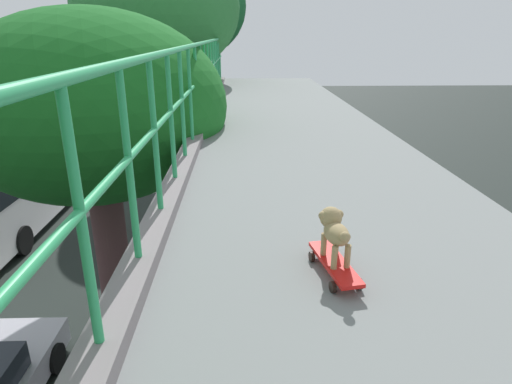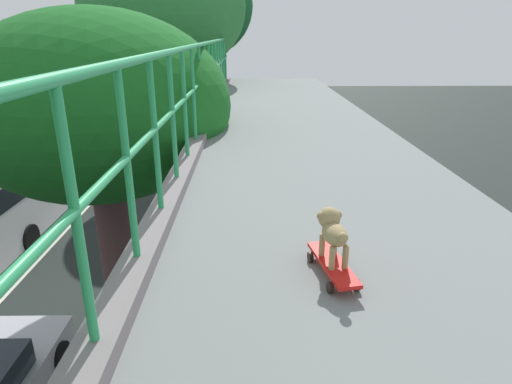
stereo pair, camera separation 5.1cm
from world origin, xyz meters
TOP-DOWN VIEW (x-y plane):
  - city_bus at (-7.97, 15.81)m, footprint 2.55×10.90m
  - roadside_tree_mid at (-1.92, 6.76)m, footprint 4.14×4.14m
  - roadside_tree_far at (-2.01, 13.36)m, footprint 4.71×4.71m
  - roadside_tree_farthest at (-2.23, 23.42)m, footprint 5.72×5.72m
  - toy_skateboard at (0.94, 2.24)m, footprint 0.26×0.57m
  - small_dog at (0.94, 2.28)m, footprint 0.18×0.34m

SIDE VIEW (x-z plane):
  - city_bus at x=-7.97m, z-range 0.22..3.37m
  - toy_skateboard at x=0.94m, z-range 5.47..5.56m
  - roadside_tree_mid at x=-1.92m, z-range 2.05..9.27m
  - small_dog at x=0.94m, z-range 5.57..5.88m
  - roadside_tree_far at x=-2.01m, z-range 2.75..12.17m
  - roadside_tree_farthest at x=-2.23m, z-range 2.73..13.40m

